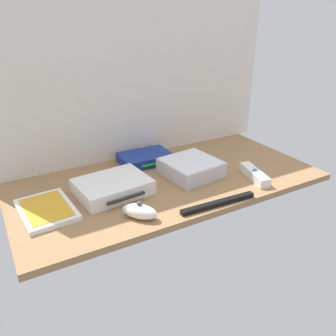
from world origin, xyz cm
name	(u,v)px	position (x,y,z in cm)	size (l,w,h in cm)	color
ground_plane	(168,182)	(0.00, 0.00, -1.00)	(100.00, 48.00, 2.00)	#936D47
back_wall	(133,69)	(0.00, 24.60, 32.00)	(110.00, 1.20, 64.00)	silver
game_console	(113,187)	(-19.20, -0.50, 2.20)	(22.33, 17.89, 4.40)	white
mini_computer	(191,167)	(8.38, -0.86, 2.64)	(18.75, 18.75, 5.30)	silver
game_case	(46,210)	(-39.20, -1.26, 0.76)	(14.84, 19.87, 1.56)	white
network_router	(145,158)	(-0.54, 15.92, 1.70)	(18.27, 12.69, 3.40)	navy
remote_wand	(254,174)	(24.90, -13.74, 1.51)	(7.05, 15.23, 3.40)	white
remote_nunchuk	(140,211)	(-18.06, -16.58, 2.04)	(9.79, 10.50, 5.10)	white
sensor_bar	(218,203)	(4.18, -21.72, 0.70)	(24.00, 1.80, 1.40)	black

